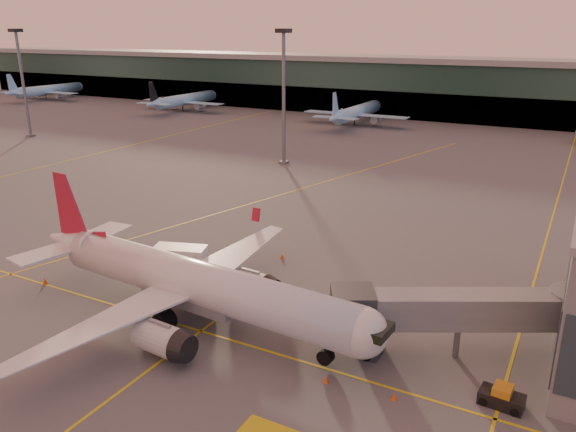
% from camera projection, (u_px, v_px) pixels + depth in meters
% --- Properties ---
extents(ground, '(600.00, 600.00, 0.00)m').
position_uv_depth(ground, '(118.00, 343.00, 47.91)').
color(ground, '#4C4F54').
rests_on(ground, ground).
extents(taxi_markings, '(100.12, 173.00, 0.01)m').
position_uv_depth(taxi_markings, '(289.00, 199.00, 88.35)').
color(taxi_markings, gold).
rests_on(taxi_markings, ground).
extents(terminal, '(400.00, 20.00, 17.60)m').
position_uv_depth(terminal, '(469.00, 89.00, 163.54)').
color(terminal, '#19382D').
rests_on(terminal, ground).
extents(mast_west_far, '(2.40, 2.40, 25.60)m').
position_uv_depth(mast_west_far, '(22.00, 75.00, 135.46)').
color(mast_west_far, slate).
rests_on(mast_west_far, ground).
extents(mast_west_near, '(2.40, 2.40, 25.60)m').
position_uv_depth(mast_west_near, '(284.00, 88.00, 107.31)').
color(mast_west_near, slate).
rests_on(mast_west_near, ground).
extents(distant_aircraft_row, '(225.00, 34.00, 13.00)m').
position_uv_depth(distant_aircraft_row, '(269.00, 117.00, 170.62)').
color(distant_aircraft_row, '#96D2FC').
rests_on(distant_aircraft_row, ground).
extents(main_airplane, '(38.78, 34.96, 11.70)m').
position_uv_depth(main_airplane, '(191.00, 283.00, 50.49)').
color(main_airplane, silver).
rests_on(main_airplane, ground).
extents(jet_bridge, '(20.36, 12.67, 5.81)m').
position_uv_depth(jet_bridge, '(476.00, 313.00, 44.78)').
color(jet_bridge, slate).
rests_on(jet_bridge, ground).
extents(catering_truck, '(5.85, 3.91, 4.19)m').
position_uv_depth(catering_truck, '(181.00, 263.00, 58.32)').
color(catering_truck, maroon).
rests_on(catering_truck, ground).
extents(pushback_tug, '(3.18, 1.90, 1.57)m').
position_uv_depth(pushback_tug, '(502.00, 398.00, 39.83)').
color(pushback_tug, black).
rests_on(pushback_tug, ground).
extents(cone_nose, '(0.43, 0.43, 0.54)m').
position_uv_depth(cone_nose, '(394.00, 397.00, 40.55)').
color(cone_nose, '#E94F0C').
rests_on(cone_nose, ground).
extents(cone_tail, '(0.50, 0.50, 0.64)m').
position_uv_depth(cone_tail, '(45.00, 281.00, 59.01)').
color(cone_tail, '#E94F0C').
rests_on(cone_tail, ground).
extents(cone_wing_left, '(0.46, 0.46, 0.59)m').
position_uv_depth(cone_wing_left, '(282.00, 256.00, 65.57)').
color(cone_wing_left, '#E94F0C').
rests_on(cone_wing_left, ground).
extents(cone_fwd, '(0.42, 0.42, 0.53)m').
position_uv_depth(cone_fwd, '(326.00, 380.00, 42.52)').
color(cone_fwd, '#E94F0C').
rests_on(cone_fwd, ground).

